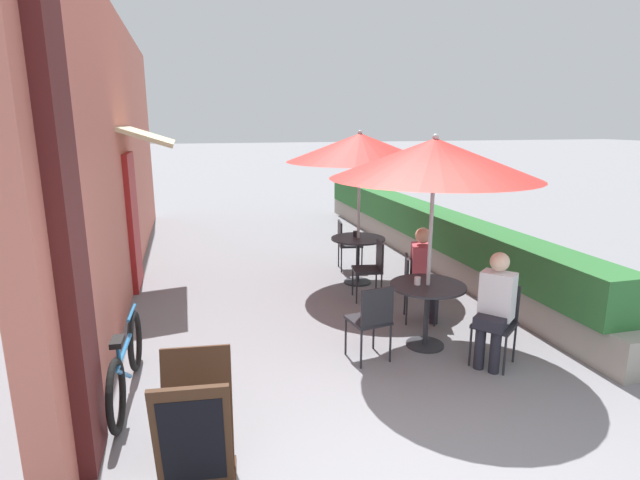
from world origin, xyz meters
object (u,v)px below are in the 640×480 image
object	(u,v)px
patio_umbrella_near	(435,159)
cafe_chair_near_left	(415,283)
patio_table_mid	(358,249)
cafe_chair_mid_right	(346,241)
menu_board	(196,427)
cafe_chair_near_right	(372,317)
patio_table_near	(427,300)
seated_patron_near_back	(495,305)
cafe_chair_near_back	(497,317)
coffee_cup_mid	(355,234)
bicycle_leaning	(126,364)
patio_umbrella_mid	(360,148)
coffee_cup_near	(417,281)
cafe_chair_mid_left	(372,265)
seated_patron_near_left	(424,270)

from	to	relation	value
patio_umbrella_near	cafe_chair_near_left	size ratio (longest dim) A/B	2.80
patio_table_mid	cafe_chair_mid_right	size ratio (longest dim) A/B	1.00
cafe_chair_mid_right	menu_board	distance (m)	5.56
cafe_chair_near_right	patio_table_mid	distance (m)	2.74
patio_table_near	seated_patron_near_back	xyz separation A→B (m)	(0.46, -0.62, 0.12)
patio_table_near	cafe_chair_near_back	bearing A→B (deg)	-45.15
cafe_chair_near_back	coffee_cup_mid	bearing A→B (deg)	-29.16
bicycle_leaning	patio_umbrella_mid	bearing A→B (deg)	42.50
patio_table_near	patio_table_mid	distance (m)	2.43
seated_patron_near_back	cafe_chair_near_right	bearing A→B (deg)	31.59
cafe_chair_near_right	coffee_cup_near	bearing A→B (deg)	11.12
patio_umbrella_mid	cafe_chair_mid_right	xyz separation A→B (m)	(0.05, 0.78, -1.66)
bicycle_leaning	cafe_chair_mid_right	bearing A→B (deg)	49.26
menu_board	patio_table_mid	bearing A→B (deg)	63.05
cafe_chair_near_back	cafe_chair_mid_left	xyz separation A→B (m)	(-0.59, 2.21, 0.00)
seated_patron_near_left	cafe_chair_mid_right	xyz separation A→B (m)	(-0.25, 2.50, -0.17)
patio_table_mid	cafe_chair_mid_right	xyz separation A→B (m)	(0.05, 0.78, -0.05)
cafe_chair_near_right	coffee_cup_mid	bearing A→B (deg)	65.54
cafe_chair_near_back	patio_umbrella_mid	xyz separation A→B (m)	(-0.54, 2.98, 1.66)
cafe_chair_near_left	seated_patron_near_left	size ratio (longest dim) A/B	0.70
cafe_chair_mid_right	coffee_cup_mid	world-z (taller)	cafe_chair_mid_right
seated_patron_near_back	bicycle_leaning	distance (m)	3.74
cafe_chair_near_back	cafe_chair_mid_left	bearing A→B (deg)	-24.32
cafe_chair_near_left	cafe_chair_mid_left	bearing A→B (deg)	-144.28
patio_table_mid	cafe_chair_near_back	bearing A→B (deg)	-79.77
cafe_chair_mid_left	seated_patron_near_back	bearing A→B (deg)	-158.40
patio_table_near	seated_patron_near_back	bearing A→B (deg)	-53.42
seated_patron_near_left	menu_board	size ratio (longest dim) A/B	1.33
cafe_chair_near_back	cafe_chair_mid_left	size ratio (longest dim) A/B	1.00
cafe_chair_near_right	cafe_chair_mid_right	world-z (taller)	same
seated_patron_near_back	bicycle_leaning	size ratio (longest dim) A/B	0.72
seated_patron_near_left	cafe_chair_mid_left	distance (m)	1.02
cafe_chair_near_left	cafe_chair_near_right	xyz separation A→B (m)	(-0.95, -0.95, 0.00)
patio_table_near	patio_umbrella_near	xyz separation A→B (m)	(0.00, 0.00, 1.60)
patio_umbrella_near	cafe_chair_near_right	bearing A→B (deg)	-165.15
patio_umbrella_near	coffee_cup_mid	size ratio (longest dim) A/B	27.06
seated_patron_near_back	coffee_cup_mid	world-z (taller)	seated_patron_near_back
seated_patron_near_back	coffee_cup_mid	distance (m)	3.21
cafe_chair_mid_left	coffee_cup_mid	distance (m)	0.93
patio_table_mid	coffee_cup_mid	bearing A→B (deg)	95.26
coffee_cup_near	cafe_chair_mid_left	distance (m)	1.65
patio_umbrella_near	patio_table_mid	size ratio (longest dim) A/B	2.81
patio_table_near	cafe_chair_near_left	size ratio (longest dim) A/B	1.00
patio_umbrella_mid	cafe_chair_near_back	bearing A→B (deg)	-79.77
seated_patron_near_left	coffee_cup_mid	bearing A→B (deg)	-149.67
patio_umbrella_near	bicycle_leaning	bearing A→B (deg)	-175.19
menu_board	cafe_chair_near_right	bearing A→B (deg)	43.75
seated_patron_near_back	patio_table_mid	xyz separation A→B (m)	(-0.45, 3.06, -0.12)
seated_patron_near_back	bicycle_leaning	bearing A→B (deg)	45.42
patio_umbrella_mid	cafe_chair_mid_left	bearing A→B (deg)	-93.58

